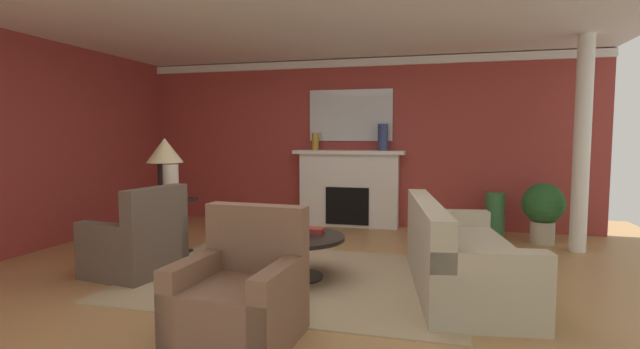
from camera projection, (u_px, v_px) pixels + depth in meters
The scene contains 23 objects.
ground_plane at pixel (291, 280), 4.78m from camera, with size 9.19×9.19×0.00m, color tan.
wall_fireplace at pixel (351, 142), 7.73m from camera, with size 7.67×0.12×2.73m, color #9E3833.
wall_window at pixel (26, 145), 5.86m from camera, with size 0.12×6.85×2.73m, color #9E3833.
ceiling_panel at pixel (299, 12), 4.84m from camera, with size 7.67×6.85×0.06m, color white.
crown_moulding at pixel (350, 63), 7.55m from camera, with size 7.67×0.08×0.12m, color white.
area_rug at pixel (296, 278), 4.84m from camera, with size 3.35×2.42×0.01m, color tan.
fireplace at pixel (349, 191), 7.59m from camera, with size 1.80×0.35×1.24m.
mantel_mirror at pixel (351, 115), 7.61m from camera, with size 1.37×0.04×0.83m, color silver.
sofa at pixel (459, 259), 4.46m from camera, with size 1.20×2.21×0.85m.
armchair_near_window at pixel (137, 246), 4.96m from camera, with size 0.92×0.92×0.95m.
armchair_facing_fireplace at pixel (241, 299), 3.36m from camera, with size 0.84×0.84×0.95m.
coffee_table at pixel (296, 247), 4.82m from camera, with size 1.00×1.00×0.45m.
side_table at pixel (167, 223), 5.75m from camera, with size 0.56×0.56×0.70m.
table_lamp at pixel (165, 156), 5.68m from camera, with size 0.44×0.44×0.75m.
vase_mantel_left at pixel (315, 142), 7.62m from camera, with size 0.11×0.11×0.28m, color #B7892D.
vase_mantel_right at pixel (383, 137), 7.34m from camera, with size 0.16×0.16×0.42m, color navy.
vase_on_side_table at pixel (171, 183), 5.55m from camera, with size 0.18×0.18×0.44m, color beige.
vase_tall_corner at pixel (495, 215), 6.77m from camera, with size 0.27×0.27×0.66m, color #33703D.
book_red_cover at pixel (315, 231), 4.92m from camera, with size 0.18×0.15×0.05m, color maroon.
book_art_folio at pixel (294, 228), 4.82m from camera, with size 0.21×0.15×0.05m, color navy.
book_small_novel at pixel (283, 223), 4.86m from camera, with size 0.21×0.15×0.04m, color maroon.
potted_plant at pixel (543, 208), 6.40m from camera, with size 0.56×0.56×0.83m.
column_white at pixel (582, 145), 5.86m from camera, with size 0.20×0.20×2.73m, color white.
Camera 1 is at (1.47, -4.44, 1.48)m, focal length 26.22 mm.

